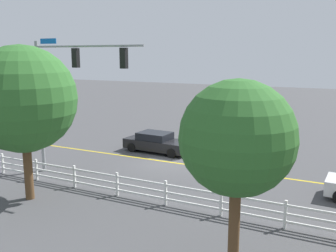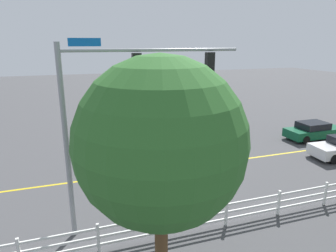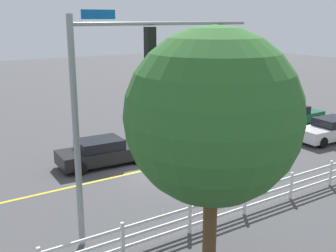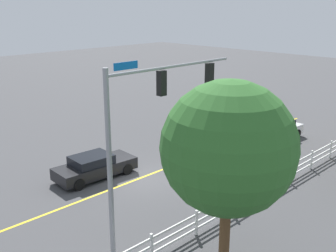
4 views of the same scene
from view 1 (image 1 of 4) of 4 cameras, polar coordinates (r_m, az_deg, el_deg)
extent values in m
plane|color=#444447|center=(23.64, -0.16, -5.51)|extent=(120.00, 120.00, 0.00)
cube|color=gold|center=(22.23, 9.18, -6.71)|extent=(28.00, 0.16, 0.01)
cylinder|color=gray|center=(22.25, -18.98, 2.62)|extent=(0.20, 0.20, 7.40)
cylinder|color=gray|center=(19.78, -12.46, 11.89)|extent=(6.80, 0.12, 0.12)
cube|color=#0C59B2|center=(21.42, -17.89, 12.28)|extent=(1.10, 0.03, 0.28)
cube|color=black|center=(20.22, -13.96, 10.09)|extent=(0.32, 0.28, 1.00)
sphere|color=red|center=(20.33, -13.73, 11.01)|extent=(0.17, 0.17, 0.17)
sphere|color=orange|center=(20.33, -13.69, 10.11)|extent=(0.17, 0.17, 0.17)
sphere|color=#148C19|center=(20.34, -13.65, 9.21)|extent=(0.17, 0.17, 0.17)
cube|color=black|center=(18.45, -6.78, 10.29)|extent=(0.32, 0.28, 1.00)
sphere|color=red|center=(18.58, -6.55, 11.28)|extent=(0.17, 0.17, 0.17)
sphere|color=orange|center=(18.58, -6.53, 10.30)|extent=(0.17, 0.17, 0.17)
sphere|color=#148C19|center=(18.59, -6.51, 9.31)|extent=(0.17, 0.17, 0.17)
cube|color=black|center=(25.86, -1.59, -2.80)|extent=(4.75, 2.10, 0.67)
cube|color=black|center=(25.85, -2.04, -1.51)|extent=(2.28, 1.78, 0.48)
cylinder|color=black|center=(25.90, 2.40, -3.32)|extent=(0.65, 0.26, 0.64)
cylinder|color=black|center=(24.43, 0.56, -4.18)|extent=(0.65, 0.26, 0.64)
cylinder|color=black|center=(27.44, -3.50, -2.52)|extent=(0.65, 0.26, 0.64)
cylinder|color=black|center=(26.05, -5.56, -3.27)|extent=(0.65, 0.26, 0.64)
cube|color=white|center=(15.51, 17.55, -12.80)|extent=(0.10, 0.10, 1.15)
cube|color=white|center=(16.03, 8.15, -11.58)|extent=(0.10, 0.10, 1.15)
cube|color=white|center=(16.95, -0.36, -10.20)|extent=(0.10, 0.10, 1.15)
cube|color=white|center=(18.19, -7.80, -8.81)|extent=(0.10, 0.10, 1.15)
cube|color=white|center=(19.69, -14.14, -7.49)|extent=(0.10, 0.10, 1.15)
cube|color=white|center=(21.41, -19.50, -6.30)|extent=(0.10, 0.10, 1.15)
cube|color=white|center=(23.29, -24.01, -5.26)|extent=(0.10, 0.10, 1.15)
cube|color=white|center=(16.81, -0.36, -9.01)|extent=(26.00, 0.06, 0.09)
cube|color=white|center=(16.94, -0.36, -10.13)|extent=(26.00, 0.06, 0.09)
cube|color=white|center=(17.05, -0.36, -11.13)|extent=(26.00, 0.06, 0.09)
cylinder|color=brown|center=(11.63, 10.07, -15.43)|extent=(0.34, 0.34, 3.10)
sphere|color=#2D6628|center=(10.70, 10.57, -1.80)|extent=(3.36, 3.36, 3.36)
cylinder|color=brown|center=(18.55, -20.64, -6.18)|extent=(0.40, 0.40, 2.91)
sphere|color=#2D6628|center=(17.91, -21.34, 3.87)|extent=(4.83, 4.83, 4.83)
camera|label=2|loc=(16.09, -48.39, 9.79)|focal=32.02mm
camera|label=3|loc=(20.46, -54.35, 8.13)|focal=44.45mm
camera|label=4|loc=(24.69, -56.20, 12.90)|focal=44.22mm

